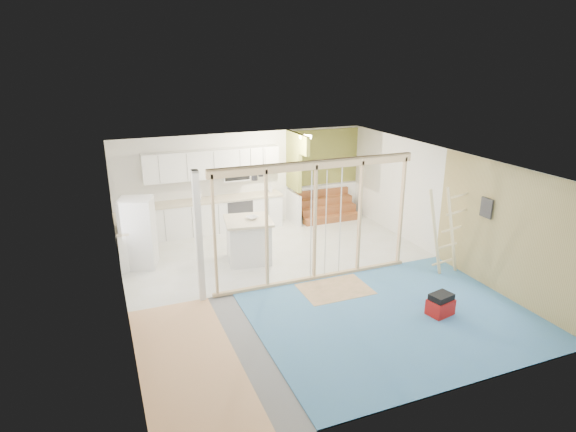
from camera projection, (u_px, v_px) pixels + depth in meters
name	position (u px, v px, depth m)	size (l,w,h in m)	color
room	(302.00, 224.00, 9.75)	(7.01, 8.01, 2.61)	slate
floor_overlays	(303.00, 280.00, 10.24)	(7.00, 8.00, 0.03)	beige
stud_frame	(290.00, 212.00, 9.57)	(4.66, 0.14, 2.60)	#D5AC82
base_cabinets	(192.00, 222.00, 12.41)	(4.45, 2.24, 0.93)	white
upper_cabinets	(215.00, 165.00, 12.65)	(3.60, 0.41, 0.85)	white
green_partition	(316.00, 188.00, 13.81)	(2.25, 1.51, 2.60)	olive
pot_rack	(257.00, 172.00, 11.09)	(0.52, 0.52, 0.72)	black
sheathing_panel	(509.00, 234.00, 9.22)	(0.02, 4.00, 2.60)	tan
electrical_panel	(487.00, 208.00, 9.62)	(0.04, 0.30, 0.40)	#37373C
ceiling_light	(306.00, 137.00, 12.50)	(0.32, 0.32, 0.08)	#FFEABF
fridge	(139.00, 233.00, 10.66)	(0.86, 0.84, 1.60)	silver
island	(249.00, 240.00, 11.06)	(1.19, 1.19, 1.02)	silver
bowl	(252.00, 218.00, 10.91)	(0.26, 0.26, 0.06)	white
soap_bottle_a	(199.00, 195.00, 12.62)	(0.11, 0.11, 0.28)	silver
soap_bottle_b	(270.00, 188.00, 13.42)	(0.10, 0.10, 0.21)	silver
toolbox	(440.00, 305.00, 8.80)	(0.51, 0.43, 0.43)	#A6120F
ladder	(446.00, 231.00, 10.25)	(1.04, 0.12, 1.94)	#D6C082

